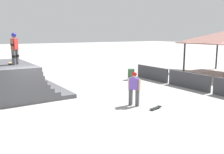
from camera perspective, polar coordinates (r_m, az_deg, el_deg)
name	(u,v)px	position (r m, az deg, el deg)	size (l,w,h in m)	color
ground_plane	(40,107)	(12.83, -16.07, -6.68)	(160.00, 160.00, 0.00)	#A3A09B
quarter_pipe_ramp	(15,80)	(15.82, -21.32, -0.73)	(5.56, 4.19, 1.88)	#4C4C51
skater_on_deck	(15,46)	(14.73, -21.38, 6.52)	(0.69, 0.57, 1.74)	#4C4C51
skateboard_on_deck	(11,63)	(15.15, -22.18, 2.96)	(0.87, 0.36, 0.09)	green
bystander_walking	(134,86)	(12.44, 5.08, -2.03)	(0.64, 0.42, 1.73)	#4C4C51
skateboard_on_ground	(156,108)	(12.25, 10.00, -6.94)	(0.37, 0.80, 0.09)	green
barrier_fence	(188,80)	(17.22, 17.06, -0.75)	(10.60, 0.12, 1.05)	#3D3D42
trash_bin	(131,74)	(19.62, 4.39, 0.63)	(0.52, 0.52, 0.85)	#385B3D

